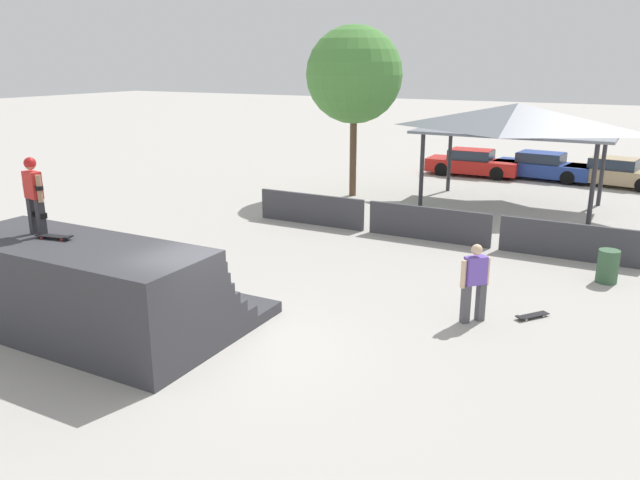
# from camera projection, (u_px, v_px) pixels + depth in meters

# --- Properties ---
(ground_plane) EXTENTS (160.00, 160.00, 0.00)m
(ground_plane) POSITION_uv_depth(u_px,v_px,m) (226.00, 351.00, 12.11)
(ground_plane) COLOR #ADA8A0
(quarter_pipe_ramp) EXTENTS (5.76, 4.09, 1.98)m
(quarter_pipe_ramp) POSITION_uv_depth(u_px,v_px,m) (93.00, 291.00, 12.79)
(quarter_pipe_ramp) COLOR #38383D
(quarter_pipe_ramp) RESTS_ON ground
(skater_on_deck) EXTENTS (0.69, 0.29, 1.60)m
(skater_on_deck) POSITION_uv_depth(u_px,v_px,m) (34.00, 191.00, 12.53)
(skater_on_deck) COLOR #2D2D33
(skater_on_deck) RESTS_ON quarter_pipe_ramp
(skateboard_on_deck) EXTENTS (0.81, 0.35, 0.09)m
(skateboard_on_deck) POSITION_uv_depth(u_px,v_px,m) (55.00, 236.00, 12.48)
(skateboard_on_deck) COLOR red
(skateboard_on_deck) RESTS_ON quarter_pipe_ramp
(bystander_walking) EXTENTS (0.55, 0.59, 1.74)m
(bystander_walking) POSITION_uv_depth(u_px,v_px,m) (475.00, 279.00, 13.21)
(bystander_walking) COLOR #4C4C51
(bystander_walking) RESTS_ON ground
(skateboard_on_ground) EXTENTS (0.65, 0.77, 0.09)m
(skateboard_on_ground) POSITION_uv_depth(u_px,v_px,m) (531.00, 316.00, 13.63)
(skateboard_on_ground) COLOR silver
(skateboard_on_ground) RESTS_ON ground
(barrier_fence) EXTENTS (12.30, 0.12, 1.05)m
(barrier_fence) POSITION_uv_depth(u_px,v_px,m) (428.00, 224.00, 19.45)
(barrier_fence) COLOR #3D3D42
(barrier_fence) RESTS_ON ground
(pavilion_shelter) EXTENTS (7.07, 4.17, 3.91)m
(pavilion_shelter) POSITION_uv_depth(u_px,v_px,m) (517.00, 119.00, 23.20)
(pavilion_shelter) COLOR #2D2D33
(pavilion_shelter) RESTS_ON ground
(tree_beside_pavilion) EXTENTS (3.84, 3.84, 6.80)m
(tree_beside_pavilion) POSITION_uv_depth(u_px,v_px,m) (354.00, 75.00, 24.71)
(tree_beside_pavilion) COLOR brown
(tree_beside_pavilion) RESTS_ON ground
(trash_bin) EXTENTS (0.52, 0.52, 0.85)m
(trash_bin) POSITION_uv_depth(u_px,v_px,m) (608.00, 266.00, 15.74)
(trash_bin) COLOR #385B3D
(trash_bin) RESTS_ON ground
(parked_car_red) EXTENTS (4.39, 1.80, 1.27)m
(parked_car_red) POSITION_uv_depth(u_px,v_px,m) (472.00, 163.00, 30.42)
(parked_car_red) COLOR red
(parked_car_red) RESTS_ON ground
(parked_car_blue) EXTENTS (4.54, 2.14, 1.27)m
(parked_car_blue) POSITION_uv_depth(u_px,v_px,m) (542.00, 167.00, 29.44)
(parked_car_blue) COLOR navy
(parked_car_blue) RESTS_ON ground
(parked_car_tan) EXTENTS (4.41, 2.31, 1.27)m
(parked_car_tan) POSITION_uv_depth(u_px,v_px,m) (615.00, 173.00, 27.78)
(parked_car_tan) COLOR tan
(parked_car_tan) RESTS_ON ground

